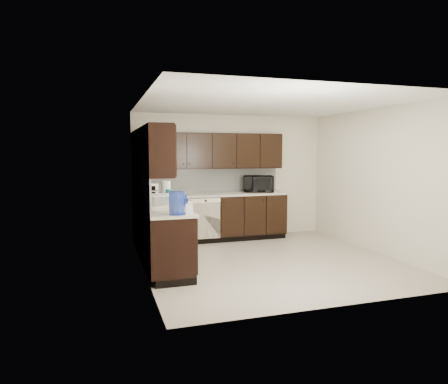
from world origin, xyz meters
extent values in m
plane|color=#ADA08F|center=(0.00, 0.00, 0.00)|extent=(4.00, 4.00, 0.00)
plane|color=white|center=(0.00, 0.00, 2.50)|extent=(4.00, 4.00, 0.00)
cube|color=beige|center=(0.00, 2.00, 1.25)|extent=(4.00, 0.02, 2.50)
cube|color=beige|center=(-2.00, 0.00, 1.25)|extent=(0.02, 4.00, 2.50)
cube|color=beige|center=(2.00, 0.00, 1.25)|extent=(0.02, 4.00, 2.50)
cube|color=beige|center=(0.00, -2.00, 1.25)|extent=(4.00, 0.02, 2.50)
cube|color=black|center=(-0.50, 1.70, 0.45)|extent=(3.00, 0.60, 0.90)
cube|color=black|center=(-1.70, 0.30, 0.45)|extent=(0.60, 2.20, 0.90)
cube|color=black|center=(-0.50, 1.73, 0.05)|extent=(3.00, 0.54, 0.10)
cube|color=black|center=(-1.67, 0.30, 0.05)|extent=(0.54, 2.20, 0.10)
cube|color=#B8B1A0|center=(-0.50, 1.70, 0.92)|extent=(3.03, 0.63, 0.04)
cube|color=#B8B1A0|center=(-1.70, 0.30, 0.92)|extent=(0.63, 2.23, 0.04)
cube|color=silver|center=(-0.50, 1.99, 1.18)|extent=(3.00, 0.02, 0.48)
cube|color=silver|center=(-1.99, 0.60, 1.18)|extent=(0.02, 2.80, 0.48)
cube|color=black|center=(-0.50, 1.83, 1.77)|extent=(3.00, 0.33, 0.70)
cube|color=black|center=(-1.83, 0.43, 1.77)|extent=(0.33, 2.47, 0.70)
cube|color=#F8EACB|center=(-0.70, 1.41, 0.50)|extent=(0.58, 0.02, 0.78)
cube|color=#F8EACB|center=(-0.70, 1.40, 0.84)|extent=(0.58, 0.03, 0.08)
cylinder|color=black|center=(-0.70, 1.39, 0.84)|extent=(0.04, 0.02, 0.04)
cube|color=#F8EACB|center=(-1.68, 0.00, 0.95)|extent=(0.54, 0.82, 0.03)
cube|color=#F8EACB|center=(-1.68, -0.20, 0.86)|extent=(0.42, 0.34, 0.16)
cube|color=#F8EACB|center=(-1.68, 0.20, 0.86)|extent=(0.42, 0.34, 0.16)
cylinder|color=silver|center=(-1.90, 0.00, 1.07)|extent=(0.03, 0.03, 0.26)
cylinder|color=silver|center=(-1.85, 0.00, 1.19)|extent=(0.14, 0.02, 0.02)
cylinder|color=#B2B2B7|center=(-1.68, -0.20, 0.89)|extent=(0.20, 0.20, 0.10)
imported|color=black|center=(0.49, 1.72, 1.10)|extent=(0.69, 0.56, 0.33)
imported|color=gray|center=(-1.48, -0.70, 1.05)|extent=(0.11, 0.11, 0.21)
imported|color=gray|center=(-1.85, 0.29, 1.05)|extent=(0.11, 0.11, 0.22)
cube|color=silver|center=(-1.75, 1.74, 1.05)|extent=(0.41, 0.35, 0.23)
cube|color=silver|center=(-1.66, 0.21, 1.02)|extent=(0.46, 0.37, 0.17)
cylinder|color=#10299B|center=(-1.64, -0.70, 1.09)|extent=(0.26, 0.26, 0.30)
cylinder|color=#0B7C7D|center=(-1.51, 0.63, 1.05)|extent=(0.12, 0.12, 0.21)
cylinder|color=white|center=(-1.55, 0.72, 1.11)|extent=(0.16, 0.16, 0.33)
camera|label=1|loc=(-2.60, -5.80, 1.76)|focal=32.00mm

